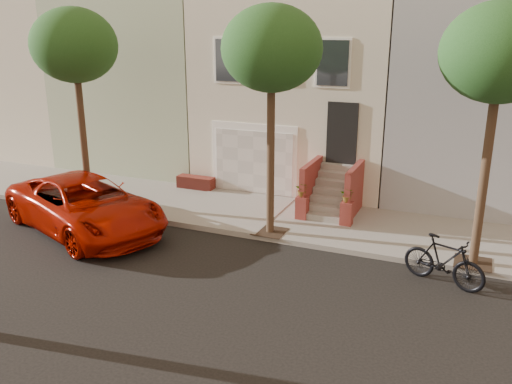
% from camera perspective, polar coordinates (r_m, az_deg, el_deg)
% --- Properties ---
extents(ground, '(90.00, 90.00, 0.00)m').
position_cam_1_polar(ground, '(12.80, -9.25, -10.15)').
color(ground, black).
rests_on(ground, ground).
extents(sidewalk, '(40.00, 3.70, 0.15)m').
position_cam_1_polar(sidewalk, '(17.13, 0.15, -2.38)').
color(sidewalk, gray).
rests_on(sidewalk, ground).
extents(house_row, '(33.10, 11.70, 7.00)m').
position_cam_1_polar(house_row, '(21.75, 6.21, 11.41)').
color(house_row, beige).
rests_on(house_row, sidewalk).
extents(tree_left, '(2.70, 2.57, 6.30)m').
position_cam_1_polar(tree_left, '(17.83, -18.89, 14.52)').
color(tree_left, '#2D2116').
rests_on(tree_left, sidewalk).
extents(tree_mid, '(2.70, 2.57, 6.30)m').
position_cam_1_polar(tree_mid, '(14.42, 1.67, 14.95)').
color(tree_mid, '#2D2116').
rests_on(tree_mid, sidewalk).
extents(tree_right, '(2.70, 2.57, 6.30)m').
position_cam_1_polar(tree_right, '(13.45, 24.73, 13.26)').
color(tree_right, '#2D2116').
rests_on(tree_right, sidewalk).
extents(pickup_truck, '(6.38, 4.63, 1.61)m').
position_cam_1_polar(pickup_truck, '(16.52, -17.87, -1.33)').
color(pickup_truck, '#A40F00').
rests_on(pickup_truck, ground).
extents(motorcycle, '(2.06, 1.21, 1.19)m').
position_cam_1_polar(motorcycle, '(13.33, 19.50, -6.97)').
color(motorcycle, black).
rests_on(motorcycle, ground).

